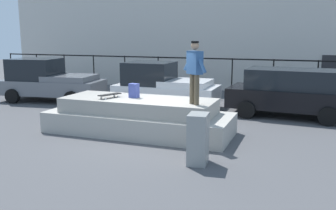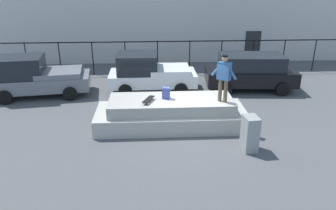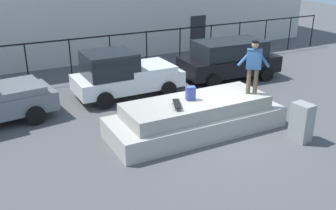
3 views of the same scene
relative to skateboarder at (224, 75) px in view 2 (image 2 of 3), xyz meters
name	(u,v)px [view 2 (image 2 of 3)]	position (x,y,z in m)	size (l,w,h in m)	color
ground_plane	(187,128)	(-1.26, 0.03, -2.09)	(60.00, 60.00, 0.00)	#4C4C4F
concrete_ledge	(171,113)	(-1.87, 0.35, -1.60)	(5.69, 2.11, 1.08)	#ADA89E
skateboarder	(224,75)	(0.00, 0.00, 0.00)	(0.85, 0.71, 1.74)	brown
skateboard	(148,99)	(-2.71, 0.10, -0.91)	(0.48, 0.78, 0.12)	black
backpack	(166,93)	(-2.05, 0.43, -0.80)	(0.28, 0.20, 0.43)	#3F4C99
car_grey_pickup_near	(35,77)	(-8.03, 4.01, -1.16)	(4.76, 2.50, 1.91)	slate
car_white_pickup_mid	(149,73)	(-2.68, 4.48, -1.19)	(4.26, 2.13, 1.85)	white
car_black_hatchback_far	(250,71)	(2.36, 4.41, -1.17)	(4.50, 2.45, 1.75)	black
utility_box	(250,134)	(0.60, -1.69, -1.49)	(0.44, 0.60, 1.20)	gray
fence_row	(174,51)	(-1.26, 7.40, -0.80)	(24.06, 0.06, 1.90)	black
warehouse_building	(168,4)	(-1.26, 13.35, 1.30)	(27.18, 7.40, 6.77)	beige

